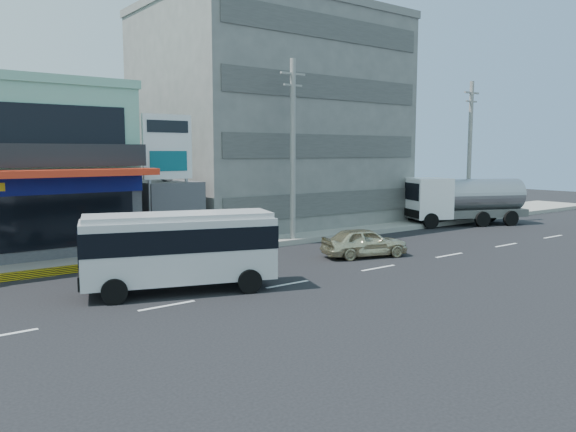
{
  "coord_description": "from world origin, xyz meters",
  "views": [
    {
      "loc": [
        -12.77,
        -16.76,
        5.05
      ],
      "look_at": [
        2.34,
        3.03,
        2.2
      ],
      "focal_mm": 35.0,
      "sensor_mm": 36.0,
      "label": 1
    }
  ],
  "objects_px": {
    "billboard": "(168,154)",
    "tanker_truck": "(462,200)",
    "concrete_building": "(271,123)",
    "utility_pole_far": "(470,151)",
    "utility_pole_near": "(293,150)",
    "satellite_dish": "(162,180)",
    "sedan": "(364,242)",
    "motorcycle_rider": "(123,252)",
    "minibus": "(179,245)"
  },
  "relations": [
    {
      "from": "concrete_building",
      "to": "minibus",
      "type": "bearing_deg",
      "value": -135.55
    },
    {
      "from": "satellite_dish",
      "to": "utility_pole_far",
      "type": "bearing_deg",
      "value": -9.29
    },
    {
      "from": "motorcycle_rider",
      "to": "sedan",
      "type": "bearing_deg",
      "value": -21.42
    },
    {
      "from": "utility_pole_far",
      "to": "sedan",
      "type": "xyz_separation_m",
      "value": [
        -15.59,
        -5.12,
        -4.44
      ]
    },
    {
      "from": "billboard",
      "to": "tanker_truck",
      "type": "distance_m",
      "value": 21.11
    },
    {
      "from": "minibus",
      "to": "tanker_truck",
      "type": "height_order",
      "value": "tanker_truck"
    },
    {
      "from": "tanker_truck",
      "to": "motorcycle_rider",
      "type": "distance_m",
      "value": 24.24
    },
    {
      "from": "concrete_building",
      "to": "sedan",
      "type": "xyz_separation_m",
      "value": [
        -3.59,
        -12.72,
        -6.29
      ]
    },
    {
      "from": "utility_pole_far",
      "to": "minibus",
      "type": "height_order",
      "value": "utility_pole_far"
    },
    {
      "from": "tanker_truck",
      "to": "satellite_dish",
      "type": "bearing_deg",
      "value": 167.83
    },
    {
      "from": "satellite_dish",
      "to": "sedan",
      "type": "relative_size",
      "value": 0.36
    },
    {
      "from": "concrete_building",
      "to": "utility_pole_far",
      "type": "distance_m",
      "value": 14.32
    },
    {
      "from": "billboard",
      "to": "utility_pole_far",
      "type": "distance_m",
      "value": 22.57
    },
    {
      "from": "utility_pole_far",
      "to": "concrete_building",
      "type": "bearing_deg",
      "value": 147.65
    },
    {
      "from": "utility_pole_near",
      "to": "motorcycle_rider",
      "type": "height_order",
      "value": "utility_pole_near"
    },
    {
      "from": "satellite_dish",
      "to": "utility_pole_far",
      "type": "relative_size",
      "value": 0.15
    },
    {
      "from": "concrete_building",
      "to": "tanker_truck",
      "type": "xyz_separation_m",
      "value": [
        10.21,
        -8.36,
        -5.23
      ]
    },
    {
      "from": "tanker_truck",
      "to": "utility_pole_near",
      "type": "bearing_deg",
      "value": 176.94
    },
    {
      "from": "satellite_dish",
      "to": "minibus",
      "type": "relative_size",
      "value": 0.21
    },
    {
      "from": "tanker_truck",
      "to": "motorcycle_rider",
      "type": "xyz_separation_m",
      "value": [
        -24.21,
        -0.28,
        -1.0
      ]
    },
    {
      "from": "utility_pole_far",
      "to": "minibus",
      "type": "xyz_separation_m",
      "value": [
        -25.76,
        -5.9,
        -3.45
      ]
    },
    {
      "from": "billboard",
      "to": "utility_pole_far",
      "type": "xyz_separation_m",
      "value": [
        22.5,
        -1.8,
        0.22
      ]
    },
    {
      "from": "sedan",
      "to": "concrete_building",
      "type": "bearing_deg",
      "value": 1.65
    },
    {
      "from": "concrete_building",
      "to": "billboard",
      "type": "height_order",
      "value": "concrete_building"
    },
    {
      "from": "concrete_building",
      "to": "satellite_dish",
      "type": "bearing_deg",
      "value": -158.2
    },
    {
      "from": "minibus",
      "to": "billboard",
      "type": "bearing_deg",
      "value": 67.03
    },
    {
      "from": "tanker_truck",
      "to": "motorcycle_rider",
      "type": "bearing_deg",
      "value": -179.35
    },
    {
      "from": "satellite_dish",
      "to": "utility_pole_near",
      "type": "bearing_deg",
      "value": -30.96
    },
    {
      "from": "concrete_building",
      "to": "satellite_dish",
      "type": "height_order",
      "value": "concrete_building"
    },
    {
      "from": "concrete_building",
      "to": "sedan",
      "type": "distance_m",
      "value": 14.63
    },
    {
      "from": "billboard",
      "to": "utility_pole_near",
      "type": "bearing_deg",
      "value": -15.48
    },
    {
      "from": "concrete_building",
      "to": "minibus",
      "type": "relative_size",
      "value": 2.23
    },
    {
      "from": "concrete_building",
      "to": "sedan",
      "type": "relative_size",
      "value": 3.82
    },
    {
      "from": "tanker_truck",
      "to": "billboard",
      "type": "bearing_deg",
      "value": 172.96
    },
    {
      "from": "sedan",
      "to": "billboard",
      "type": "bearing_deg",
      "value": 62.37
    },
    {
      "from": "billboard",
      "to": "tanker_truck",
      "type": "bearing_deg",
      "value": -7.04
    },
    {
      "from": "concrete_building",
      "to": "motorcycle_rider",
      "type": "distance_m",
      "value": 17.59
    },
    {
      "from": "concrete_building",
      "to": "utility_pole_near",
      "type": "xyz_separation_m",
      "value": [
        -4.0,
        -7.6,
        -1.85
      ]
    },
    {
      "from": "satellite_dish",
      "to": "utility_pole_near",
      "type": "relative_size",
      "value": 0.15
    },
    {
      "from": "satellite_dish",
      "to": "minibus",
      "type": "distance_m",
      "value": 10.39
    },
    {
      "from": "concrete_building",
      "to": "utility_pole_far",
      "type": "relative_size",
      "value": 1.6
    },
    {
      "from": "satellite_dish",
      "to": "minibus",
      "type": "xyz_separation_m",
      "value": [
        -3.76,
        -9.5,
        -1.87
      ]
    },
    {
      "from": "satellite_dish",
      "to": "billboard",
      "type": "distance_m",
      "value": 2.31
    },
    {
      "from": "satellite_dish",
      "to": "minibus",
      "type": "height_order",
      "value": "satellite_dish"
    },
    {
      "from": "concrete_building",
      "to": "utility_pole_near",
      "type": "distance_m",
      "value": 8.79
    },
    {
      "from": "billboard",
      "to": "tanker_truck",
      "type": "relative_size",
      "value": 0.8
    },
    {
      "from": "utility_pole_near",
      "to": "sedan",
      "type": "height_order",
      "value": "utility_pole_near"
    },
    {
      "from": "utility_pole_near",
      "to": "billboard",
      "type": "bearing_deg",
      "value": 164.52
    },
    {
      "from": "satellite_dish",
      "to": "utility_pole_far",
      "type": "xyz_separation_m",
      "value": [
        22.0,
        -3.6,
        1.57
      ]
    },
    {
      "from": "utility_pole_far",
      "to": "utility_pole_near",
      "type": "bearing_deg",
      "value": 180.0
    }
  ]
}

